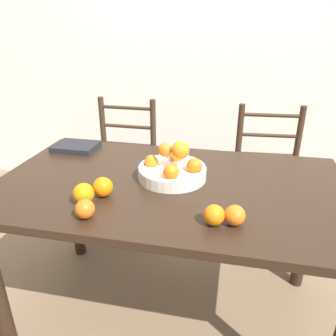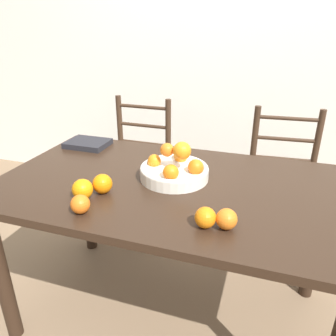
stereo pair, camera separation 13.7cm
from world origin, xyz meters
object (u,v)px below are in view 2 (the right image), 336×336
Objects in this scene: orange_loose_0 at (80,204)px; orange_loose_2 at (227,219)px; chair_left at (137,168)px; orange_loose_3 at (83,189)px; orange_loose_1 at (205,218)px; orange_loose_4 at (102,184)px; book_stack at (88,143)px; chair_right at (281,187)px; fruit_bowl at (175,169)px.

orange_loose_0 is 0.53m from orange_loose_2.
orange_loose_3 is at bearing -77.58° from chair_left.
orange_loose_3 is (-0.51, 0.04, 0.00)m from orange_loose_1.
orange_loose_0 is 0.17m from orange_loose_4.
orange_loose_1 is at bearing 6.71° from orange_loose_0.
orange_loose_4 is (0.05, 0.07, -0.00)m from orange_loose_3.
book_stack is (-0.81, 0.59, -0.02)m from orange_loose_1.
orange_loose_3 is at bearing -132.72° from chair_right.
book_stack is (-0.88, 0.58, -0.02)m from orange_loose_2.
orange_loose_1 is 1.01× the size of orange_loose_2.
orange_loose_2 is at bearing -2.90° from orange_loose_3.
orange_loose_4 is (-0.46, 0.11, 0.00)m from orange_loose_1.
fruit_bowl is 4.28× the size of orange_loose_0.
orange_loose_4 is at bearing -73.75° from chair_left.
fruit_bowl is 1.34× the size of book_stack.
orange_loose_3 is 0.36× the size of book_stack.
orange_loose_3 reaches higher than orange_loose_2.
fruit_bowl is 0.92m from chair_right.
chair_left is 4.10× the size of book_stack.
fruit_bowl is 4.14× the size of orange_loose_1.
fruit_bowl is 0.33m from orange_loose_4.
orange_loose_3 is (-0.05, 0.10, 0.01)m from orange_loose_0.
orange_loose_3 is 1.31m from chair_right.
fruit_bowl is at bearing 42.41° from orange_loose_4.
chair_left is at bearing 127.52° from orange_loose_2.
orange_loose_1 is at bearing -13.91° from orange_loose_4.
chair_left is 1.00× the size of chair_right.
orange_loose_1 is at bearing -57.68° from fruit_bowl.
orange_loose_1 is at bearing -54.71° from chair_left.
fruit_bowl reaches higher than orange_loose_0.
orange_loose_0 is 0.46m from orange_loose_1.
orange_loose_2 is 0.89× the size of orange_loose_3.
chair_right is (0.73, 1.08, -0.34)m from orange_loose_0.
chair_left is at bearing 125.63° from fruit_bowl.
orange_loose_0 is at bearing -128.36° from chair_right.
orange_loose_0 is (-0.24, -0.39, -0.01)m from fruit_bowl.
book_stack is (-0.36, 0.64, -0.02)m from orange_loose_0.
orange_loose_1 is 1.30m from chair_left.
chair_right is 4.10× the size of book_stack.
orange_loose_3 reaches higher than orange_loose_4.
orange_loose_4 reaches higher than orange_loose_1.
fruit_bowl is 3.78× the size of orange_loose_4.
orange_loose_2 is 0.58m from orange_loose_3.
fruit_bowl is at bearing 131.31° from orange_loose_2.
fruit_bowl is 0.43m from orange_loose_2.
orange_loose_2 is (0.53, 0.07, 0.00)m from orange_loose_0.
orange_loose_1 is at bearing -35.96° from book_stack.
orange_loose_1 is at bearing -168.69° from orange_loose_2.
chair_right reaches higher than book_stack.
chair_left is at bearing 175.72° from chair_right.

